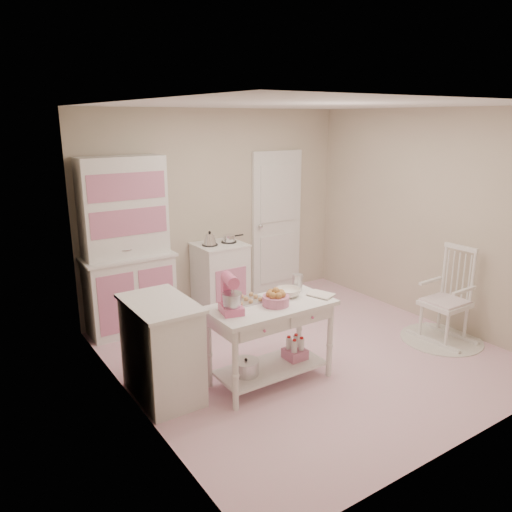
{
  "coord_description": "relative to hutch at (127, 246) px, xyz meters",
  "views": [
    {
      "loc": [
        -3.2,
        -3.83,
        2.48
      ],
      "look_at": [
        -0.5,
        0.23,
        1.12
      ],
      "focal_mm": 35.0,
      "sensor_mm": 36.0,
      "label": 1
    }
  ],
  "objects": [
    {
      "name": "recipe_book",
      "position": [
        1.13,
        -2.05,
        -0.23
      ],
      "size": [
        0.25,
        0.29,
        0.02
      ],
      "primitive_type": "imported",
      "rotation": [
        0.0,
        0.0,
        0.33
      ],
      "color": "white",
      "rests_on": "work_table"
    },
    {
      "name": "lace_rug",
      "position": [
        2.87,
        -2.26,
        -1.03
      ],
      "size": [
        0.92,
        0.92,
        0.01
      ],
      "primitive_type": "cylinder",
      "color": "white",
      "rests_on": "ground"
    },
    {
      "name": "stand_mixer",
      "position": [
        0.26,
        -1.91,
        -0.07
      ],
      "size": [
        0.26,
        0.32,
        0.34
      ],
      "primitive_type": "cube",
      "rotation": [
        0.0,
        0.0,
        -0.24
      ],
      "color": "#E46094",
      "rests_on": "work_table"
    },
    {
      "name": "hutch",
      "position": [
        0.0,
        0.0,
        0.0
      ],
      "size": [
        1.06,
        0.5,
        2.08
      ],
      "primitive_type": "cube",
      "color": "white",
      "rests_on": "ground"
    },
    {
      "name": "base_cabinet",
      "position": [
        -0.28,
        -1.59,
        -0.58
      ],
      "size": [
        0.54,
        0.84,
        0.92
      ],
      "primitive_type": "cube",
      "color": "white",
      "rests_on": "ground"
    },
    {
      "name": "stove",
      "position": [
        1.2,
        -0.05,
        -0.58
      ],
      "size": [
        0.62,
        0.57,
        0.92
      ],
      "primitive_type": "cube",
      "color": "white",
      "rests_on": "ground"
    },
    {
      "name": "work_table",
      "position": [
        0.68,
        -1.93,
        -0.64
      ],
      "size": [
        1.2,
        0.6,
        0.8
      ],
      "primitive_type": "cube",
      "color": "white",
      "rests_on": "ground"
    },
    {
      "name": "bread_basket",
      "position": [
        0.7,
        -1.98,
        -0.19
      ],
      "size": [
        0.25,
        0.25,
        0.09
      ],
      "primitive_type": "cylinder",
      "color": "#CE769B",
      "rests_on": "work_table"
    },
    {
      "name": "room_shell",
      "position": [
        1.35,
        -1.66,
        0.61
      ],
      "size": [
        3.84,
        3.84,
        2.62
      ],
      "color": "#F99BBE",
      "rests_on": "ground"
    },
    {
      "name": "mixing_bowl",
      "position": [
        0.94,
        -1.85,
        -0.2
      ],
      "size": [
        0.25,
        0.25,
        0.08
      ],
      "primitive_type": "imported",
      "color": "white",
      "rests_on": "work_table"
    },
    {
      "name": "metal_pitcher",
      "position": [
        1.12,
        -1.77,
        -0.16
      ],
      "size": [
        0.1,
        0.1,
        0.17
      ],
      "primitive_type": "cylinder",
      "color": "silver",
      "rests_on": "work_table"
    },
    {
      "name": "door",
      "position": [
        2.3,
        0.21,
        -0.02
      ],
      "size": [
        0.82,
        0.05,
        2.04
      ],
      "primitive_type": "cube",
      "color": "white",
      "rests_on": "ground"
    },
    {
      "name": "cookie_tray",
      "position": [
        0.53,
        -1.75,
        -0.23
      ],
      "size": [
        0.34,
        0.24,
        0.02
      ],
      "primitive_type": "cube",
      "color": "silver",
      "rests_on": "work_table"
    },
    {
      "name": "rocking_chair",
      "position": [
        2.87,
        -2.26,
        -0.49
      ],
      "size": [
        0.51,
        0.74,
        1.1
      ],
      "primitive_type": "cube",
      "rotation": [
        0.0,
        0.0,
        0.04
      ],
      "color": "white",
      "rests_on": "ground"
    }
  ]
}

